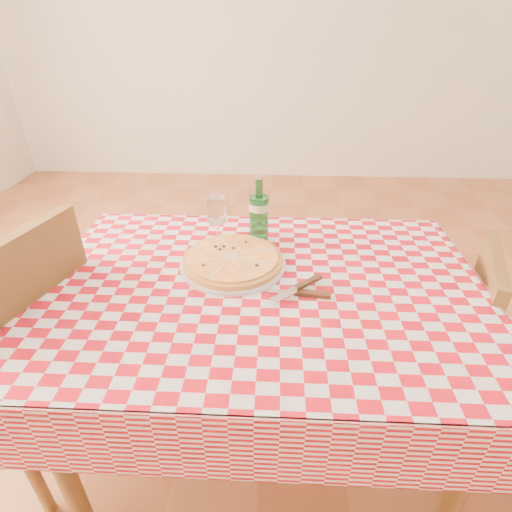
# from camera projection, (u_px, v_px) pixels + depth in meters

# --- Properties ---
(dining_table) EXTENTS (1.20, 0.80, 0.75)m
(dining_table) POSITION_uv_depth(u_px,v_px,m) (262.00, 311.00, 1.22)
(dining_table) COLOR brown
(dining_table) RESTS_ON ground
(tablecloth) EXTENTS (1.30, 0.90, 0.01)m
(tablecloth) POSITION_uv_depth(u_px,v_px,m) (262.00, 285.00, 1.17)
(tablecloth) COLOR #9D0916
(tablecloth) RESTS_ON dining_table
(chair_near) EXTENTS (0.47, 0.47, 0.81)m
(chair_near) POSITION_uv_depth(u_px,v_px,m) (496.00, 350.00, 1.34)
(chair_near) COLOR brown
(chair_near) RESTS_ON ground
(chair_far) EXTENTS (0.53, 0.53, 0.95)m
(chair_far) POSITION_uv_depth(u_px,v_px,m) (23.00, 347.00, 1.24)
(chair_far) COLOR brown
(chair_far) RESTS_ON ground
(pizza_plate) EXTENTS (0.44, 0.44, 0.04)m
(pizza_plate) POSITION_uv_depth(u_px,v_px,m) (233.00, 259.00, 1.24)
(pizza_plate) COLOR #C48241
(pizza_plate) RESTS_ON tablecloth
(water_bottle) EXTENTS (0.08, 0.08, 0.24)m
(water_bottle) POSITION_uv_depth(u_px,v_px,m) (259.00, 210.00, 1.32)
(water_bottle) COLOR #1A692B
(water_bottle) RESTS_ON tablecloth
(wine_glass) EXTENTS (0.08, 0.08, 0.17)m
(wine_glass) POSITION_uv_depth(u_px,v_px,m) (217.00, 220.00, 1.34)
(wine_glass) COLOR white
(wine_glass) RESTS_ON tablecloth
(cutlery) EXTENTS (0.31, 0.29, 0.03)m
(cutlery) POSITION_uv_depth(u_px,v_px,m) (295.00, 290.00, 1.12)
(cutlery) COLOR silver
(cutlery) RESTS_ON tablecloth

